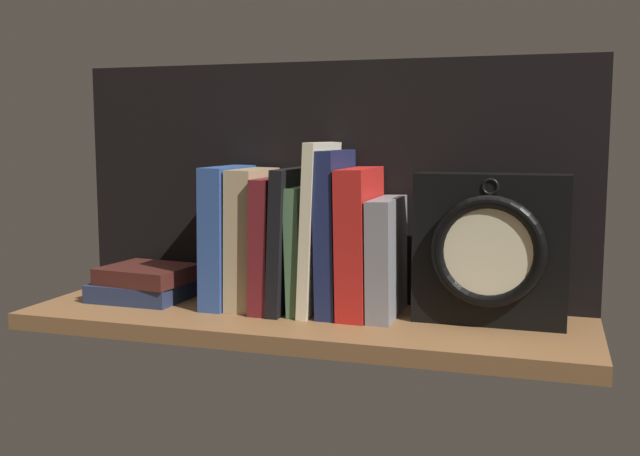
{
  "coord_description": "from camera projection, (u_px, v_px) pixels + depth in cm",
  "views": [
    {
      "loc": [
        35.57,
        -102.72,
        26.98
      ],
      "look_at": [
        1.76,
        3.7,
        12.91
      ],
      "focal_mm": 41.26,
      "sensor_mm": 36.0,
      "label": 1
    }
  ],
  "objects": [
    {
      "name": "book_maroon_dawkins",
      "position": [
        274.0,
        243.0,
        1.15
      ],
      "size": [
        3.34,
        14.95,
        20.57
      ],
      "primitive_type": "cube",
      "rotation": [
        0.0,
        0.02,
        0.0
      ],
      "color": "maroon",
      "rests_on": "ground_plane"
    },
    {
      "name": "book_navy_bierce",
      "position": [
        336.0,
        232.0,
        1.12
      ],
      "size": [
        3.45,
        13.75,
        24.84
      ],
      "primitive_type": "cube",
      "rotation": [
        0.0,
        -0.02,
        0.0
      ],
      "color": "#192147",
      "rests_on": "ground_plane"
    },
    {
      "name": "book_gray_chess",
      "position": [
        387.0,
        257.0,
        1.1
      ],
      "size": [
        3.79,
        13.95,
        17.81
      ],
      "primitive_type": "cube",
      "rotation": [
        0.0,
        -0.02,
        0.0
      ],
      "color": "gray",
      "rests_on": "ground_plane"
    },
    {
      "name": "book_red_requiem",
      "position": [
        360.0,
        242.0,
        1.11
      ],
      "size": [
        4.65,
        14.4,
        22.24
      ],
      "primitive_type": "cube",
      "rotation": [
        0.0,
        -0.02,
        0.0
      ],
      "color": "red",
      "rests_on": "ground_plane"
    },
    {
      "name": "book_cream_twain",
      "position": [
        319.0,
        227.0,
        1.13
      ],
      "size": [
        2.81,
        14.58,
        26.02
      ],
      "primitive_type": "cube",
      "rotation": [
        0.0,
        0.04,
        0.0
      ],
      "color": "beige",
      "rests_on": "ground_plane"
    },
    {
      "name": "back_panel",
      "position": [
        325.0,
        182.0,
        1.2
      ],
      "size": [
        86.2,
        1.2,
        38.8
      ],
      "primitive_type": "cube",
      "color": "black",
      "rests_on": "ground_plane"
    },
    {
      "name": "ground_plane",
      "position": [
        302.0,
        323.0,
        1.11
      ],
      "size": [
        86.2,
        25.34,
        2.5
      ],
      "primitive_type": "cube",
      "color": "brown"
    },
    {
      "name": "book_black_skeptic",
      "position": [
        291.0,
        239.0,
        1.14
      ],
      "size": [
        2.92,
        15.54,
        22.05
      ],
      "primitive_type": "cube",
      "rotation": [
        0.0,
        0.04,
        0.0
      ],
      "color": "black",
      "rests_on": "ground_plane"
    },
    {
      "name": "book_green_romantic",
      "position": [
        306.0,
        248.0,
        1.14
      ],
      "size": [
        2.77,
        13.37,
        19.35
      ],
      "primitive_type": "cube",
      "rotation": [
        0.0,
        -0.03,
        0.0
      ],
      "color": "#476B44",
      "rests_on": "ground_plane"
    },
    {
      "name": "book_stack_side",
      "position": [
        145.0,
        283.0,
        1.22
      ],
      "size": [
        15.93,
        13.1,
        5.59
      ],
      "color": "#232D4C",
      "rests_on": "ground_plane"
    },
    {
      "name": "book_tan_shortstories",
      "position": [
        252.0,
        238.0,
        1.16
      ],
      "size": [
        4.53,
        12.9,
        21.88
      ],
      "primitive_type": "cube",
      "rotation": [
        0.0,
        0.02,
        0.0
      ],
      "color": "tan",
      "rests_on": "ground_plane"
    },
    {
      "name": "framed_clock",
      "position": [
        490.0,
        249.0,
        1.05
      ],
      "size": [
        21.63,
        7.5,
        21.63
      ],
      "color": "black",
      "rests_on": "ground_plane"
    },
    {
      "name": "book_blue_modern",
      "position": [
        228.0,
        236.0,
        1.17
      ],
      "size": [
        4.09,
        14.03,
        22.18
      ],
      "primitive_type": "cube",
      "rotation": [
        0.0,
        0.01,
        0.0
      ],
      "color": "#2D4C8E",
      "rests_on": "ground_plane"
    }
  ]
}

